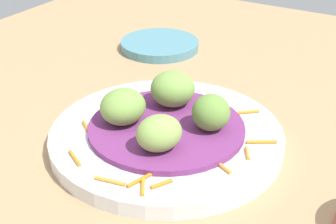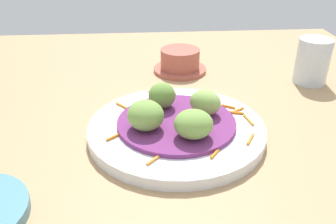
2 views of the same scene
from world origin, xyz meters
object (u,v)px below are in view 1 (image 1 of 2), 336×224
guac_scoop_right (211,112)px  side_plate_small (160,45)px  main_plate (166,136)px  guac_scoop_center (159,133)px  guac_scoop_back (173,89)px  guac_scoop_left (123,106)px

guac_scoop_right → side_plate_small: (23.26, 21.15, -3.88)cm
main_plate → guac_scoop_center: 6.25cm
guac_scoop_back → side_plate_small: guac_scoop_back is taller
guac_scoop_left → side_plate_small: size_ratio=0.42×
guac_scoop_center → guac_scoop_right: 7.24cm
guac_scoop_left → guac_scoop_back: guac_scoop_back is taller
guac_scoop_left → side_plate_small: (27.12, 11.67, -3.82)cm
side_plate_small → guac_scoop_center: bearing=-148.5°
side_plate_small → guac_scoop_left: bearing=-156.7°
guac_scoop_left → guac_scoop_center: bearing=-112.8°
guac_scoop_center → guac_scoop_back: (9.48, 3.86, 0.21)cm
guac_scoop_center → guac_scoop_back: 10.24cm
main_plate → guac_scoop_left: (-1.93, 4.74, 3.64)cm
guac_scoop_back → guac_scoop_left: bearing=157.2°
guac_scoop_left → guac_scoop_center: 7.24cm
guac_scoop_left → guac_scoop_center: (-2.81, -6.67, -0.05)cm
guac_scoop_right → guac_scoop_back: guac_scoop_back is taller
main_plate → side_plate_small: 30.07cm
guac_scoop_back → guac_scoop_center: bearing=-157.8°
main_plate → guac_scoop_right: (1.93, -4.74, 3.70)cm
guac_scoop_left → guac_scoop_center: same height
guac_scoop_right → main_plate: bearing=112.2°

